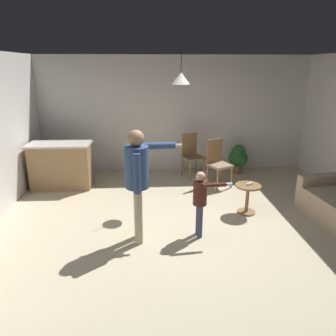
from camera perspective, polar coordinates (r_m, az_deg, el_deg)
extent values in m
plane|color=beige|center=(5.04, 4.07, -11.34)|extent=(7.68, 7.68, 0.00)
cube|color=silver|center=(7.66, 1.16, 9.57)|extent=(6.40, 0.10, 2.70)
cube|color=tan|center=(6.32, 25.62, -3.78)|extent=(0.86, 0.27, 0.63)
cylinder|color=olive|center=(6.60, 27.65, -5.86)|extent=(0.05, 0.05, 0.06)
cylinder|color=olive|center=(6.24, 22.86, -6.52)|extent=(0.05, 0.05, 0.06)
cube|color=#99754C|center=(7.01, -18.51, 0.33)|extent=(1.20, 0.60, 0.91)
cube|color=beige|center=(6.89, -18.90, 4.10)|extent=(1.26, 0.66, 0.04)
cylinder|color=olive|center=(5.59, 14.20, -3.11)|extent=(0.44, 0.44, 0.03)
cylinder|color=olive|center=(5.69, 14.01, -5.56)|extent=(0.06, 0.06, 0.49)
cylinder|color=olive|center=(5.78, 13.83, -7.65)|extent=(0.31, 0.31, 0.03)
cylinder|color=tan|center=(4.73, -5.37, -7.77)|extent=(0.12, 0.12, 0.83)
cylinder|color=tan|center=(4.57, -5.33, -8.71)|extent=(0.12, 0.12, 0.83)
cylinder|color=navy|center=(4.38, -5.62, 0.14)|extent=(0.33, 0.33, 0.59)
sphere|color=#9E7556|center=(4.28, -5.78, 5.35)|extent=(0.23, 0.23, 0.23)
cylinder|color=navy|center=(4.51, -2.20, 3.99)|extent=(0.56, 0.12, 0.10)
cube|color=white|center=(4.54, 1.68, 4.09)|extent=(0.13, 0.04, 0.04)
cylinder|color=navy|center=(4.21, -5.58, -1.03)|extent=(0.10, 0.10, 0.56)
cylinder|color=#384260|center=(4.88, 5.45, -9.00)|extent=(0.08, 0.08, 0.52)
cylinder|color=#384260|center=(4.79, 5.77, -9.57)|extent=(0.08, 0.08, 0.52)
cylinder|color=#4C261E|center=(4.65, 5.77, -4.45)|extent=(0.20, 0.20, 0.37)
sphere|color=#D8AD8C|center=(4.56, 5.87, -1.51)|extent=(0.14, 0.14, 0.14)
cylinder|color=#4C261E|center=(4.76, 5.40, -4.12)|extent=(0.06, 0.06, 0.34)
cylinder|color=#4C261E|center=(4.53, 8.32, -3.06)|extent=(0.35, 0.09, 0.06)
cube|color=white|center=(4.60, 10.72, -2.89)|extent=(0.13, 0.05, 0.04)
cylinder|color=olive|center=(7.03, 9.39, -0.88)|extent=(0.04, 0.04, 0.45)
cylinder|color=olive|center=(6.82, 7.02, -1.36)|extent=(0.04, 0.04, 0.45)
cylinder|color=olive|center=(6.77, 11.28, -1.73)|extent=(0.04, 0.04, 0.45)
cylinder|color=olive|center=(6.55, 8.87, -2.26)|extent=(0.04, 0.04, 0.45)
cube|color=#997F60|center=(6.71, 9.24, 0.47)|extent=(0.56, 0.56, 0.05)
cube|color=olive|center=(6.78, 8.37, 3.10)|extent=(0.36, 0.20, 0.50)
cylinder|color=olive|center=(7.52, 5.00, 0.55)|extent=(0.04, 0.04, 0.45)
cylinder|color=olive|center=(7.35, 2.59, 0.19)|extent=(0.04, 0.04, 0.45)
cylinder|color=olive|center=(7.23, 6.45, -0.22)|extent=(0.04, 0.04, 0.45)
cylinder|color=olive|center=(7.05, 3.97, -0.62)|extent=(0.04, 0.04, 0.45)
cube|color=#7F664C|center=(7.21, 4.55, 1.87)|extent=(0.55, 0.55, 0.05)
cube|color=olive|center=(7.30, 3.85, 4.32)|extent=(0.37, 0.18, 0.50)
cylinder|color=brown|center=(7.82, 12.31, -0.08)|extent=(0.26, 0.26, 0.20)
sphere|color=#235B2D|center=(7.74, 12.44, 1.74)|extent=(0.45, 0.45, 0.45)
sphere|color=#235B2D|center=(7.70, 12.52, 2.86)|extent=(0.34, 0.34, 0.34)
cube|color=white|center=(5.59, 14.43, -2.78)|extent=(0.13, 0.10, 0.04)
cone|color=silver|center=(5.69, 2.36, 15.78)|extent=(0.32, 0.32, 0.20)
cylinder|color=black|center=(5.68, 2.39, 18.50)|extent=(0.01, 0.01, 0.36)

